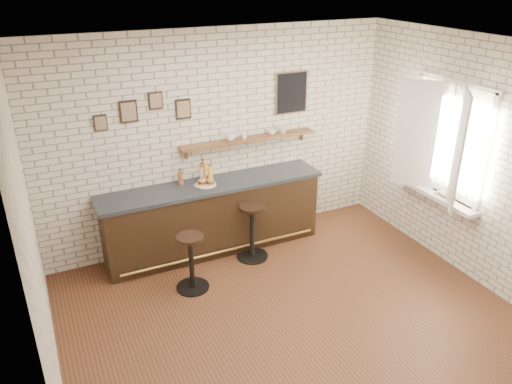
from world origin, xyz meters
The scene contains 21 objects.
ground centered at (0.00, 0.00, 0.00)m, with size 5.00×5.00×0.00m, color #57321D.
bar_counter centered at (-0.25, 1.70, 0.51)m, with size 3.10×0.65×1.01m.
sandwich_plate centered at (-0.34, 1.69, 1.02)m, with size 0.28×0.28×0.01m, color white.
ciabatta_sandwich centered at (-0.33, 1.69, 1.06)m, with size 0.24×0.17×0.07m.
potato_chips centered at (-0.37, 1.69, 1.02)m, with size 0.26×0.19×0.00m.
bitters_bottle_brown centered at (-0.63, 1.86, 1.10)m, with size 0.07×0.07×0.23m.
bitters_bottle_white centered at (-0.32, 1.86, 1.11)m, with size 0.07×0.07×0.25m.
bitters_bottle_amber centered at (-0.31, 1.86, 1.14)m, with size 0.07×0.07×0.31m.
condiment_bottle_yellow centered at (-0.21, 1.86, 1.10)m, with size 0.07×0.07×0.21m.
bar_stool_left centered at (-0.84, 0.92, 0.40)m, with size 0.41×0.41×0.74m.
bar_stool_right centered at (0.15, 1.26, 0.42)m, with size 0.46×0.46×0.79m.
wall_shelf centered at (0.40, 1.90, 1.48)m, with size 2.00×0.18×0.18m.
shelf_cup_a centered at (0.12, 1.90, 1.55)m, with size 0.13×0.13×0.10m, color white.
shelf_cup_b centered at (0.32, 1.90, 1.54)m, with size 0.09×0.09×0.09m, color white.
shelf_cup_c centered at (0.75, 1.90, 1.54)m, with size 0.11×0.11×0.09m, color white.
shelf_cup_d centered at (0.93, 1.90, 1.55)m, with size 0.11×0.11×0.10m, color white.
back_wall_decor centered at (0.23, 1.98, 2.05)m, with size 2.96×0.02×0.56m.
window_sill centered at (2.40, 0.30, 0.90)m, with size 0.20×1.35×0.06m.
casement_window centered at (2.36, 0.30, 1.65)m, with size 0.40×1.30×1.56m.
book_lower centered at (2.38, 0.18, 0.94)m, with size 0.16×0.21×0.02m, color tan.
book_upper centered at (2.38, 0.17, 0.96)m, with size 0.16×0.21×0.02m, color tan.
Camera 1 is at (-2.35, -4.12, 3.71)m, focal length 35.00 mm.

